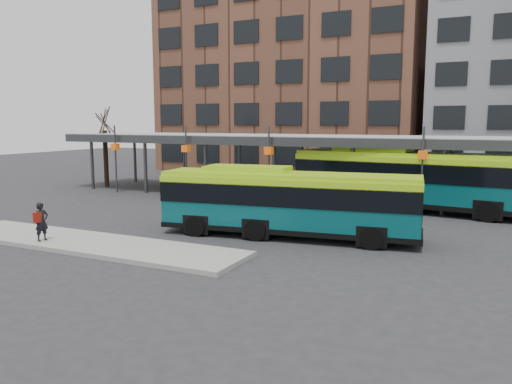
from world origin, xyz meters
name	(u,v)px	position (x,y,z in m)	size (l,w,h in m)	color
ground	(240,243)	(0.00, 0.00, 0.00)	(120.00, 120.00, 0.00)	#28282B
boarding_island	(88,243)	(-5.50, -3.00, 0.09)	(14.00, 3.00, 0.18)	gray
canopy	(331,140)	(-0.06, 12.87, 3.91)	(40.00, 6.53, 4.80)	#999B9E
tree	(106,156)	(-18.00, 12.00, 2.43)	(1.64, 1.64, 5.60)	black
building_brick	(295,65)	(-10.00, 32.00, 11.00)	(26.00, 14.00, 22.00)	brown
bus_front	(287,201)	(1.34, 1.93, 1.61)	(11.45, 3.81, 3.10)	#074B4F
bus_rear	(408,178)	(5.07, 11.18, 1.89)	(13.40, 4.27, 3.63)	#074B4F
pedestrian	(41,221)	(-7.20, -3.79, 0.99)	(0.47, 0.66, 1.60)	black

